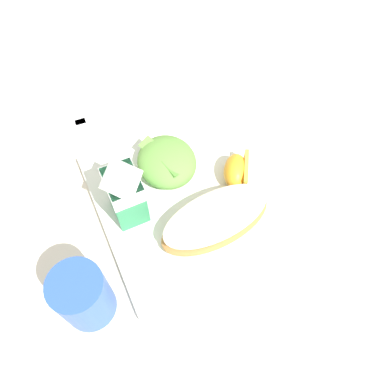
% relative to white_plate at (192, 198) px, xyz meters
% --- Properties ---
extents(ground, '(3.00, 3.00, 0.00)m').
position_rel_white_plate_xyz_m(ground, '(0.00, 0.00, -0.01)').
color(ground, beige).
extents(white_plate, '(0.28, 0.28, 0.02)m').
position_rel_white_plate_xyz_m(white_plate, '(0.00, 0.00, 0.00)').
color(white_plate, white).
rests_on(white_plate, ground).
extents(cheesy_pizza_bread, '(0.09, 0.18, 0.04)m').
position_rel_white_plate_xyz_m(cheesy_pizza_bread, '(-0.06, -0.01, 0.03)').
color(cheesy_pizza_bread, '#A87038').
rests_on(cheesy_pizza_bread, white_plate).
extents(green_salad_pile, '(0.10, 0.09, 0.04)m').
position_rel_white_plate_xyz_m(green_salad_pile, '(0.06, 0.02, 0.03)').
color(green_salad_pile, '#5B8E3D').
rests_on(green_salad_pile, white_plate).
extents(milk_carton, '(0.06, 0.05, 0.11)m').
position_rel_white_plate_xyz_m(milk_carton, '(0.01, 0.09, 0.07)').
color(milk_carton, '#2D8451').
rests_on(milk_carton, white_plate).
extents(orange_wedge_front, '(0.07, 0.06, 0.04)m').
position_rel_white_plate_xyz_m(orange_wedge_front, '(0.00, -0.07, 0.03)').
color(orange_wedge_front, orange).
rests_on(orange_wedge_front, white_plate).
extents(metal_fork, '(0.03, 0.19, 0.01)m').
position_rel_white_plate_xyz_m(metal_fork, '(0.22, 0.06, -0.01)').
color(metal_fork, silver).
rests_on(metal_fork, ground).
extents(drinking_blue_cup, '(0.07, 0.07, 0.10)m').
position_rel_white_plate_xyz_m(drinking_blue_cup, '(-0.09, 0.19, 0.04)').
color(drinking_blue_cup, '#284CA3').
rests_on(drinking_blue_cup, ground).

